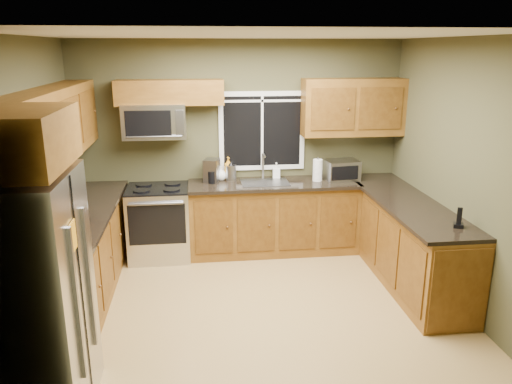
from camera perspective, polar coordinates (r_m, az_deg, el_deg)
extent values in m
plane|color=#9C7A44|center=(5.29, -0.09, -13.14)|extent=(4.20, 4.20, 0.00)
plane|color=white|center=(4.62, -0.11, 17.53)|extent=(4.20, 4.20, 0.00)
plane|color=#403F25|center=(6.53, -1.95, 5.20)|extent=(4.20, 0.00, 4.20)
plane|color=#403F25|center=(3.09, 3.84, -7.51)|extent=(4.20, 0.00, 4.20)
plane|color=#403F25|center=(5.00, -24.76, 0.28)|extent=(0.00, 3.60, 3.60)
plane|color=#403F25|center=(5.43, 22.49, 1.72)|extent=(0.00, 3.60, 3.60)
cube|color=white|center=(6.51, 0.69, 6.97)|extent=(1.12, 0.03, 1.02)
cube|color=black|center=(6.50, 0.70, 6.95)|extent=(1.00, 0.01, 0.90)
cube|color=white|center=(6.49, 0.71, 6.95)|extent=(0.03, 0.01, 0.90)
cube|color=white|center=(6.44, 0.72, 10.37)|extent=(1.00, 0.01, 0.03)
cube|color=brown|center=(5.64, -19.34, -7.12)|extent=(0.60, 2.65, 0.90)
cube|color=black|center=(5.47, -19.54, -2.58)|extent=(0.65, 2.65, 0.04)
cube|color=brown|center=(6.52, 1.99, -3.01)|extent=(2.17, 0.60, 0.90)
cube|color=black|center=(6.36, 2.07, 0.92)|extent=(2.17, 0.65, 0.04)
cube|color=brown|center=(6.03, 16.58, -5.32)|extent=(0.60, 2.50, 0.90)
cube|color=#57340F|center=(5.01, 22.24, -10.45)|extent=(0.56, 0.02, 0.82)
cube|color=black|center=(5.87, 16.72, -1.06)|extent=(0.65, 2.50, 0.04)
cube|color=brown|center=(5.30, -22.19, 7.06)|extent=(0.33, 2.65, 0.72)
cube|color=brown|center=(6.25, -9.83, 11.16)|extent=(1.30, 0.33, 0.30)
cube|color=brown|center=(6.57, 11.01, 9.49)|extent=(1.30, 0.33, 0.72)
cube|color=brown|center=(3.54, -26.66, 5.34)|extent=(0.72, 0.90, 0.38)
cube|color=#B7B7BC|center=(3.88, -24.53, -11.22)|extent=(0.72, 0.90, 1.80)
cube|color=slate|center=(3.59, -19.82, -12.07)|extent=(0.03, 0.04, 1.10)
cube|color=slate|center=(3.94, -18.57, -9.35)|extent=(0.03, 0.04, 1.10)
cube|color=black|center=(3.79, -19.17, -11.33)|extent=(0.01, 0.02, 1.78)
cube|color=orange|center=(3.50, -20.17, -4.77)|extent=(0.01, 0.14, 0.20)
cube|color=#B7B7BC|center=(6.45, -10.98, -3.53)|extent=(0.76, 0.65, 0.90)
cube|color=black|center=(6.31, -11.20, 0.36)|extent=(0.76, 0.64, 0.03)
cube|color=black|center=(6.10, -11.23, -3.69)|extent=(0.68, 0.02, 0.50)
cylinder|color=slate|center=(6.00, -11.39, -1.33)|extent=(0.64, 0.04, 0.04)
cylinder|color=black|center=(6.19, -12.96, 0.18)|extent=(0.20, 0.20, 0.01)
cylinder|color=black|center=(6.16, -9.63, 0.29)|extent=(0.20, 0.20, 0.01)
cylinder|color=black|center=(6.45, -12.72, 0.86)|extent=(0.20, 0.20, 0.01)
cylinder|color=black|center=(6.43, -9.53, 0.97)|extent=(0.20, 0.20, 0.01)
cube|color=#B7B7BC|center=(6.27, -11.53, 7.96)|extent=(0.76, 0.38, 0.42)
cube|color=black|center=(6.09, -12.23, 7.68)|extent=(0.54, 0.01, 0.30)
cube|color=slate|center=(6.06, -8.72, 7.83)|extent=(0.10, 0.01, 0.30)
cylinder|color=slate|center=(6.09, -11.59, 6.20)|extent=(0.66, 0.02, 0.02)
cube|color=slate|center=(6.34, 1.03, 1.03)|extent=(0.60, 0.42, 0.02)
cylinder|color=#B7B7BC|center=(6.49, 0.80, 2.98)|extent=(0.03, 0.03, 0.34)
cylinder|color=#B7B7BC|center=(6.38, 0.90, 4.22)|extent=(0.03, 0.18, 0.03)
cube|color=#B7B7BC|center=(6.54, 9.73, 2.49)|extent=(0.45, 0.36, 0.26)
cube|color=black|center=(6.39, 10.14, 2.14)|extent=(0.35, 0.06, 0.18)
cube|color=slate|center=(6.38, -5.08, 2.47)|extent=(0.23, 0.26, 0.29)
cylinder|color=black|center=(6.32, -5.05, 1.70)|extent=(0.13, 0.13, 0.16)
cylinder|color=#B7B7BC|center=(6.44, -2.87, 2.21)|extent=(0.18, 0.18, 0.20)
cone|color=black|center=(6.41, -2.88, 3.24)|extent=(0.12, 0.12, 0.05)
cylinder|color=white|center=(6.44, 7.04, 2.49)|extent=(0.15, 0.15, 0.28)
cylinder|color=slate|center=(6.41, 7.09, 3.79)|extent=(0.02, 0.02, 0.04)
imported|color=orange|center=(6.47, -3.18, 2.72)|extent=(0.13, 0.14, 0.29)
imported|color=white|center=(6.55, 2.34, 2.48)|extent=(0.10, 0.10, 0.20)
imported|color=white|center=(6.45, -4.04, 2.16)|extent=(0.17, 0.17, 0.19)
cube|color=black|center=(5.15, 22.11, -3.55)|extent=(0.12, 0.12, 0.04)
cube|color=black|center=(5.12, 22.23, -2.50)|extent=(0.05, 0.05, 0.16)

